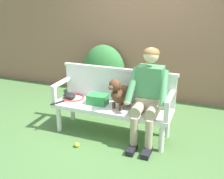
% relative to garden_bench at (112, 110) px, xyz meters
% --- Properties ---
extents(ground_plane, '(40.00, 40.00, 0.00)m').
position_rel_garden_bench_xyz_m(ground_plane, '(0.00, 0.00, -0.39)').
color(ground_plane, '#4C753D').
extents(brick_garden_fence, '(8.00, 0.30, 2.36)m').
position_rel_garden_bench_xyz_m(brick_garden_fence, '(0.00, 1.79, 0.79)').
color(brick_garden_fence, '#936651').
rests_on(brick_garden_fence, ground).
extents(hedge_bush_far_left, '(0.86, 0.55, 1.03)m').
position_rel_garden_bench_xyz_m(hedge_bush_far_left, '(-0.74, 1.43, 0.13)').
color(hedge_bush_far_left, '#337538').
rests_on(hedge_bush_far_left, ground).
extents(hedge_bush_mid_right, '(0.98, 0.64, 0.71)m').
position_rel_garden_bench_xyz_m(hedge_bush_mid_right, '(-0.84, 1.41, -0.03)').
color(hedge_bush_mid_right, '#337538').
rests_on(hedge_bush_mid_right, ground).
extents(garden_bench, '(1.71, 0.53, 0.44)m').
position_rel_garden_bench_xyz_m(garden_bench, '(0.00, 0.00, 0.00)').
color(garden_bench, white).
rests_on(garden_bench, ground).
extents(bench_backrest, '(1.75, 0.06, 0.50)m').
position_rel_garden_bench_xyz_m(bench_backrest, '(0.00, 0.24, 0.31)').
color(bench_backrest, white).
rests_on(bench_backrest, garden_bench).
extents(bench_armrest_left_end, '(0.06, 0.53, 0.28)m').
position_rel_garden_bench_xyz_m(bench_armrest_left_end, '(-0.81, -0.09, 0.26)').
color(bench_armrest_left_end, white).
rests_on(bench_armrest_left_end, garden_bench).
extents(bench_armrest_right_end, '(0.06, 0.53, 0.28)m').
position_rel_garden_bench_xyz_m(bench_armrest_right_end, '(0.81, -0.09, 0.26)').
color(bench_armrest_right_end, white).
rests_on(bench_armrest_right_end, garden_bench).
extents(person_seated, '(0.56, 0.67, 1.31)m').
position_rel_garden_bench_xyz_m(person_seated, '(0.52, -0.02, 0.33)').
color(person_seated, black).
rests_on(person_seated, ground).
extents(dog_on_bench, '(0.30, 0.45, 0.45)m').
position_rel_garden_bench_xyz_m(dog_on_bench, '(0.13, -0.03, 0.28)').
color(dog_on_bench, brown).
rests_on(dog_on_bench, garden_bench).
extents(tennis_racket, '(0.39, 0.57, 0.03)m').
position_rel_garden_bench_xyz_m(tennis_racket, '(-0.65, 0.04, 0.07)').
color(tennis_racket, red).
rests_on(tennis_racket, garden_bench).
extents(baseball_glove, '(0.27, 0.25, 0.09)m').
position_rel_garden_bench_xyz_m(baseball_glove, '(-0.71, 0.03, 0.10)').
color(baseball_glove, black).
rests_on(baseball_glove, garden_bench).
extents(sports_bag, '(0.28, 0.20, 0.14)m').
position_rel_garden_bench_xyz_m(sports_bag, '(-0.22, -0.00, 0.13)').
color(sports_bag, '#2D8E42').
rests_on(sports_bag, garden_bench).
extents(tennis_ball, '(0.07, 0.07, 0.07)m').
position_rel_garden_bench_xyz_m(tennis_ball, '(-0.31, -0.52, -0.35)').
color(tennis_ball, '#CCDB33').
rests_on(tennis_ball, ground).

